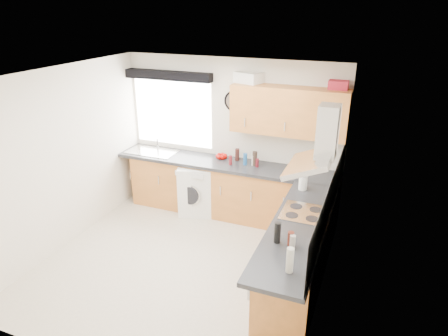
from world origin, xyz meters
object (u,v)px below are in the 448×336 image
at_px(extractor_hood, 319,147).
at_px(upper_cabinets, 289,111).
at_px(oven, 301,248).
at_px(washing_machine, 197,188).

bearing_deg(extractor_hood, upper_cabinets, 116.13).
bearing_deg(extractor_hood, oven, 180.00).
height_order(oven, upper_cabinets, upper_cabinets).
bearing_deg(upper_cabinets, washing_machine, -170.85).
height_order(oven, extractor_hood, extractor_hood).
bearing_deg(oven, upper_cabinets, 112.54).
height_order(extractor_hood, washing_machine, extractor_hood).
relative_size(oven, extractor_hood, 1.09).
distance_m(oven, extractor_hood, 1.35).
xyz_separation_m(oven, washing_machine, (-1.95, 1.10, -0.01)).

